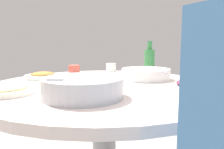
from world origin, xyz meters
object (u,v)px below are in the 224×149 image
(round_dining_table, at_px, (104,107))
(tea_cup_far, at_px, (111,68))
(green_bottle, at_px, (149,61))
(rice_bowl, at_px, (83,87))
(dish_tofu_braise, at_px, (43,76))
(dish_eggplant, at_px, (197,85))
(soup_bowl, at_px, (146,74))
(tea_cup_near, at_px, (74,69))
(dish_noodles, at_px, (6,90))

(round_dining_table, bearing_deg, tea_cup_far, -172.28)
(round_dining_table, relative_size, green_bottle, 5.31)
(rice_bowl, distance_m, dish_tofu_braise, 0.54)
(round_dining_table, xyz_separation_m, tea_cup_far, (-0.51, -0.07, 0.14))
(dish_tofu_braise, bearing_deg, dish_eggplant, 79.68)
(soup_bowl, height_order, tea_cup_near, soup_bowl)
(green_bottle, relative_size, tea_cup_far, 3.16)
(round_dining_table, bearing_deg, tea_cup_near, -140.50)
(dish_eggplant, bearing_deg, tea_cup_far, -136.95)
(rice_bowl, height_order, tea_cup_near, rice_bowl)
(dish_noodles, height_order, tea_cup_near, tea_cup_near)
(soup_bowl, height_order, tea_cup_far, same)
(rice_bowl, relative_size, green_bottle, 1.43)
(soup_bowl, distance_m, tea_cup_near, 0.50)
(dish_eggplant, bearing_deg, soup_bowl, -135.64)
(round_dining_table, distance_m, green_bottle, 0.53)
(dish_noodles, xyz_separation_m, tea_cup_far, (-0.78, 0.27, 0.01))
(rice_bowl, xyz_separation_m, dish_noodles, (0.00, -0.32, -0.02))
(rice_bowl, xyz_separation_m, tea_cup_far, (-0.78, -0.05, -0.01))
(tea_cup_near, bearing_deg, dish_eggplant, 62.46)
(round_dining_table, distance_m, tea_cup_near, 0.47)
(dish_tofu_braise, distance_m, tea_cup_far, 0.50)
(soup_bowl, bearing_deg, dish_noodles, -47.52)
(soup_bowl, distance_m, tea_cup_far, 0.39)
(tea_cup_near, height_order, tea_cup_far, tea_cup_far)
(green_bottle, bearing_deg, tea_cup_near, -78.01)
(dish_noodles, bearing_deg, tea_cup_far, 160.69)
(soup_bowl, distance_m, dish_noodles, 0.73)
(round_dining_table, xyz_separation_m, soup_bowl, (-0.22, 0.19, 0.14))
(tea_cup_near, bearing_deg, soup_bowl, 74.83)
(tea_cup_far, bearing_deg, round_dining_table, 7.72)
(rice_bowl, bearing_deg, soup_bowl, 156.55)
(round_dining_table, xyz_separation_m, green_bottle, (-0.45, 0.20, 0.20))
(green_bottle, bearing_deg, dish_tofu_braise, -61.25)
(round_dining_table, distance_m, tea_cup_far, 0.53)
(soup_bowl, relative_size, tea_cup_near, 3.67)
(tea_cup_near, bearing_deg, dish_noodles, -5.28)
(rice_bowl, height_order, green_bottle, green_bottle)
(dish_tofu_braise, height_order, dish_eggplant, dish_eggplant)
(rice_bowl, height_order, dish_noodles, rice_bowl)
(tea_cup_near, bearing_deg, rice_bowl, 23.51)
(dish_noodles, height_order, green_bottle, green_bottle)
(dish_noodles, relative_size, tea_cup_near, 3.01)
(soup_bowl, bearing_deg, green_bottle, 177.48)
(tea_cup_far, bearing_deg, soup_bowl, 41.91)
(round_dining_table, bearing_deg, soup_bowl, 138.37)
(rice_bowl, relative_size, tea_cup_near, 4.18)
(dish_tofu_braise, bearing_deg, tea_cup_near, 154.20)
(rice_bowl, height_order, dish_tofu_braise, rice_bowl)
(tea_cup_near, bearing_deg, green_bottle, 101.99)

